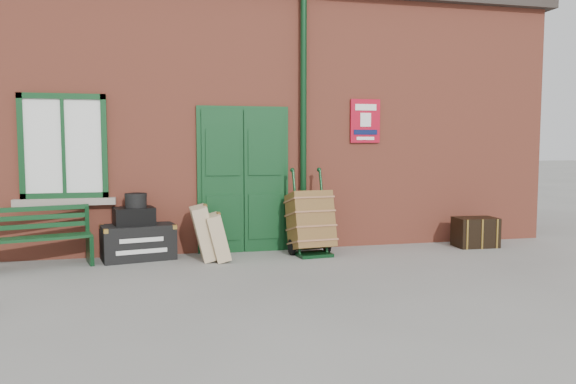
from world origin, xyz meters
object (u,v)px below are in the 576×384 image
object	(u,v)px
porter_trolley	(311,222)
dark_trunk	(475,232)
houdini_trunk	(138,242)
bench	(37,236)

from	to	relation	value
porter_trolley	dark_trunk	distance (m)	2.81
houdini_trunk	porter_trolley	xyz separation A→B (m)	(2.55, -0.24, 0.24)
houdini_trunk	dark_trunk	world-z (taller)	houdini_trunk
houdini_trunk	dark_trunk	distance (m)	5.35
dark_trunk	houdini_trunk	bearing A→B (deg)	-179.63
dark_trunk	porter_trolley	bearing A→B (deg)	-177.19
bench	dark_trunk	world-z (taller)	bench
houdini_trunk	bench	bearing A→B (deg)	179.55
houdini_trunk	porter_trolley	size ratio (longest dim) A/B	0.79
houdini_trunk	dark_trunk	size ratio (longest dim) A/B	1.53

